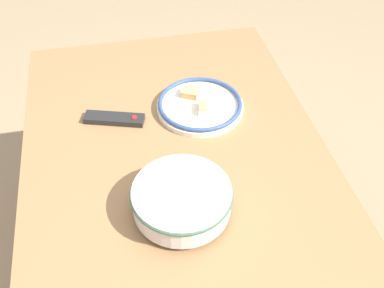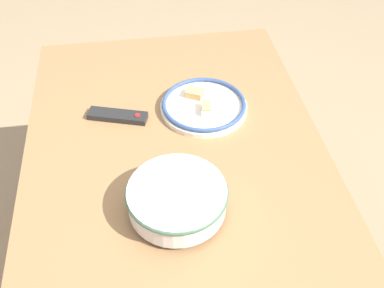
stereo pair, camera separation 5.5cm
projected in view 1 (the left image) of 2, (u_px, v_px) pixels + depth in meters
The scene contains 4 objects.
dining_table at pixel (183, 197), 1.33m from camera, with size 1.55×0.91×0.74m.
noodle_bowl at pixel (182, 199), 1.16m from camera, with size 0.27×0.27×0.09m.
food_plate at pixel (200, 105), 1.49m from camera, with size 0.29×0.29×0.05m.
tv_remote at pixel (114, 119), 1.45m from camera, with size 0.11×0.20×0.02m.
Camera 1 is at (-0.83, 0.15, 1.71)m, focal length 42.00 mm.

